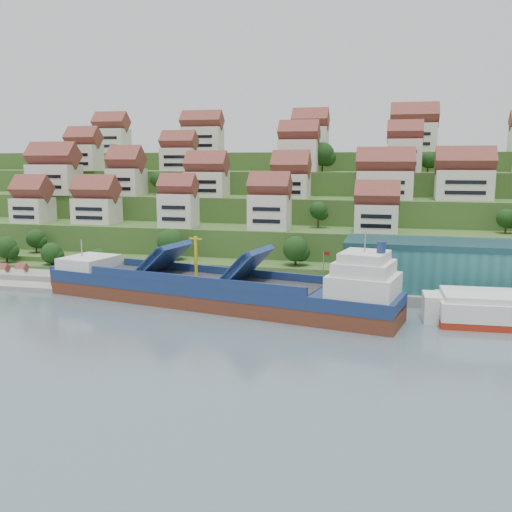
# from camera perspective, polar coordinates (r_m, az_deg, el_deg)

# --- Properties ---
(ground) EXTENTS (300.00, 300.00, 0.00)m
(ground) POSITION_cam_1_polar(r_m,az_deg,el_deg) (112.92, -3.09, -5.11)
(ground) COLOR slate
(ground) RESTS_ON ground
(quay) EXTENTS (180.00, 14.00, 2.20)m
(quay) POSITION_cam_1_polar(r_m,az_deg,el_deg) (123.16, 7.92, -3.41)
(quay) COLOR gray
(quay) RESTS_ON ground
(pebble_beach) EXTENTS (45.00, 20.00, 1.00)m
(pebble_beach) POSITION_cam_1_polar(r_m,az_deg,el_deg) (149.81, -23.42, -2.02)
(pebble_beach) COLOR gray
(pebble_beach) RESTS_ON ground
(hillside) EXTENTS (260.00, 128.00, 31.00)m
(hillside) POSITION_cam_1_polar(r_m,az_deg,el_deg) (211.19, 5.09, 4.70)
(hillside) COLOR #2D4C1E
(hillside) RESTS_ON ground
(hillside_village) EXTENTS (157.35, 60.80, 28.97)m
(hillside_village) POSITION_cam_1_polar(r_m,az_deg,el_deg) (169.40, 2.49, 8.39)
(hillside_village) COLOR silver
(hillside_village) RESTS_ON ground
(hillside_trees) EXTENTS (141.23, 62.10, 31.33)m
(hillside_trees) POSITION_cam_1_polar(r_m,az_deg,el_deg) (153.97, -0.66, 5.05)
(hillside_trees) COLOR #193E14
(hillside_trees) RESTS_ON ground
(warehouse) EXTENTS (60.00, 15.00, 10.00)m
(warehouse) POSITION_cam_1_polar(r_m,az_deg,el_deg) (124.94, 22.84, -1.04)
(warehouse) COLOR #266969
(warehouse) RESTS_ON quay
(flagpole) EXTENTS (1.28, 0.16, 8.00)m
(flagpole) POSITION_cam_1_polar(r_m,az_deg,el_deg) (117.31, 6.81, -1.16)
(flagpole) COLOR gray
(flagpole) RESTS_ON quay
(cargo_ship) EXTENTS (74.48, 25.66, 16.28)m
(cargo_ship) POSITION_cam_1_polar(r_m,az_deg,el_deg) (112.30, -3.42, -3.54)
(cargo_ship) COLOR #5C2C1C
(cargo_ship) RESTS_ON ground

